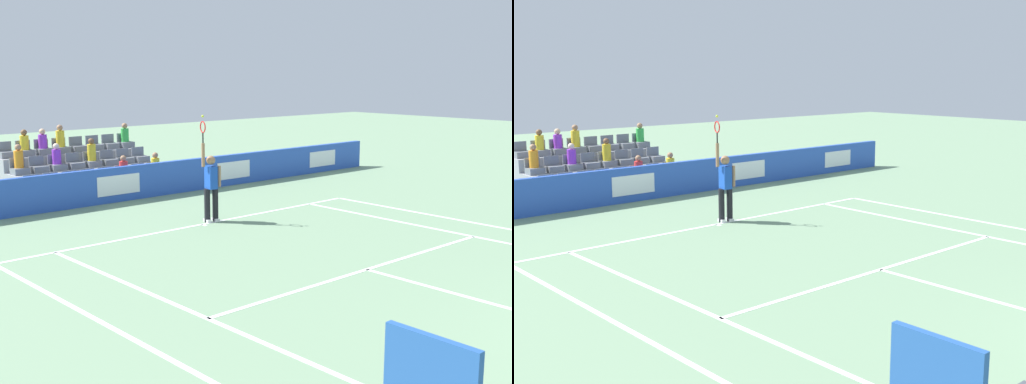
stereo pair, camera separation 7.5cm
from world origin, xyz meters
TOP-DOWN VIEW (x-y plane):
  - line_baseline at (0.00, -11.89)m, footprint 10.97×0.10m
  - line_service at (0.00, -6.40)m, footprint 8.23×0.10m
  - line_singles_sideline_left at (4.12, -5.95)m, footprint 0.10×11.89m
  - line_singles_sideline_right at (-4.12, -5.95)m, footprint 0.10×11.89m
  - line_doubles_sideline_left at (5.49, -5.95)m, footprint 0.10×11.89m
  - line_centre_mark at (0.00, -11.79)m, footprint 0.10×0.20m
  - sponsor_barrier at (0.00, -16.12)m, footprint 23.06×0.22m
  - tennis_player at (-0.40, -11.99)m, footprint 0.51×0.40m
  - stadium_stand at (0.00, -18.44)m, footprint 4.96×2.85m

SIDE VIEW (x-z plane):
  - line_baseline at x=0.00m, z-range 0.00..0.01m
  - line_service at x=0.00m, z-range 0.00..0.01m
  - line_singles_sideline_left at x=4.12m, z-range 0.00..0.01m
  - line_singles_sideline_right at x=-4.12m, z-range 0.00..0.01m
  - line_doubles_sideline_left at x=5.49m, z-range 0.00..0.01m
  - line_centre_mark at x=0.00m, z-range 0.00..0.01m
  - sponsor_barrier at x=0.00m, z-range 0.00..1.07m
  - stadium_stand at x=0.00m, z-range -0.54..1.66m
  - tennis_player at x=-0.40m, z-range -0.43..2.42m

